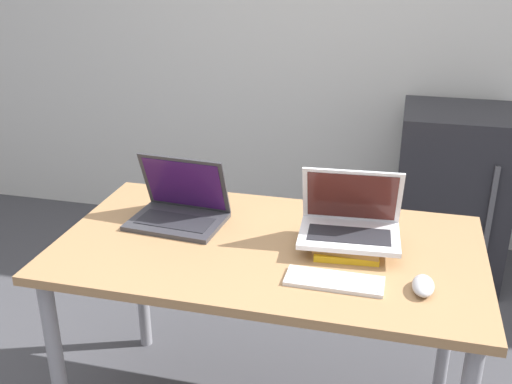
% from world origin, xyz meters
% --- Properties ---
extents(wall_back, '(8.00, 0.05, 2.70)m').
position_xyz_m(wall_back, '(0.00, 2.06, 1.35)').
color(wall_back, silver).
rests_on(wall_back, ground_plane).
extents(desk, '(1.37, 0.77, 0.74)m').
position_xyz_m(desk, '(0.00, 0.38, 0.66)').
color(desk, '#9E754C').
rests_on(desk, ground_plane).
extents(laptop_left, '(0.33, 0.26, 0.23)m').
position_xyz_m(laptop_left, '(-0.34, 0.48, 0.79)').
color(laptop_left, '#333338').
rests_on(laptop_left, desk).
extents(book_stack, '(0.22, 0.24, 0.04)m').
position_xyz_m(book_stack, '(0.25, 0.43, 0.77)').
color(book_stack, gold).
rests_on(book_stack, desk).
extents(laptop_on_books, '(0.33, 0.24, 0.22)m').
position_xyz_m(laptop_on_books, '(0.25, 0.43, 0.83)').
color(laptop_on_books, silver).
rests_on(laptop_on_books, book_stack).
extents(wireless_keyboard, '(0.28, 0.11, 0.01)m').
position_xyz_m(wireless_keyboard, '(0.24, 0.20, 0.75)').
color(wireless_keyboard, silver).
rests_on(wireless_keyboard, desk).
extents(mouse, '(0.06, 0.11, 0.04)m').
position_xyz_m(mouse, '(0.49, 0.21, 0.76)').
color(mouse, '#B2B2B7').
rests_on(mouse, desk).
extents(mini_fridge, '(0.54, 0.54, 0.89)m').
position_xyz_m(mini_fridge, '(0.66, 1.69, 0.45)').
color(mini_fridge, '#232328').
rests_on(mini_fridge, ground_plane).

